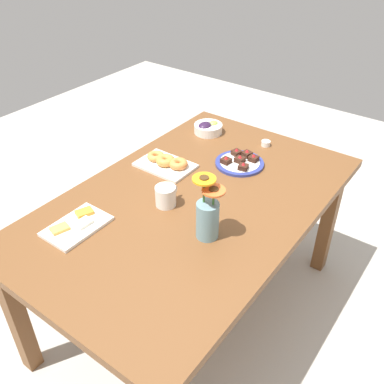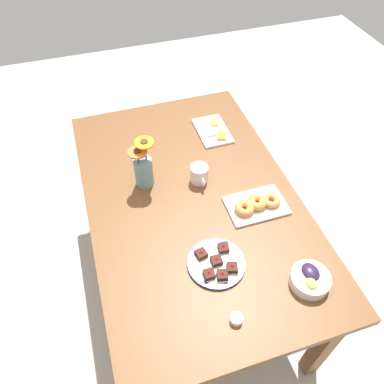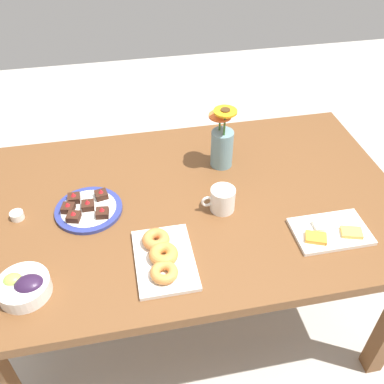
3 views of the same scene
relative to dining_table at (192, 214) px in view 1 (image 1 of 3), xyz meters
The scene contains 9 objects.
ground_plane 0.65m from the dining_table, ahead, with size 6.00×6.00×0.00m, color #B7B2A8.
dining_table is the anchor object (origin of this frame).
coffee_mug 0.18m from the dining_table, 145.05° to the left, with size 0.13×0.09×0.09m.
grape_bowl 0.67m from the dining_table, 28.54° to the left, with size 0.16×0.16×0.07m.
cheese_platter 0.52m from the dining_table, 148.81° to the left, with size 0.26×0.17×0.03m.
croissant_platter 0.33m from the dining_table, 60.88° to the left, with size 0.19×0.28×0.05m.
jam_cup_honey 0.64m from the dining_table, ahead, with size 0.05×0.05×0.03m.
dessert_plate 0.40m from the dining_table, ahead, with size 0.24×0.24×0.05m.
flower_vase 0.31m from the dining_table, 129.70° to the right, with size 0.10×0.13×0.27m.
Camera 1 is at (-1.24, -0.92, 1.86)m, focal length 40.00 mm.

